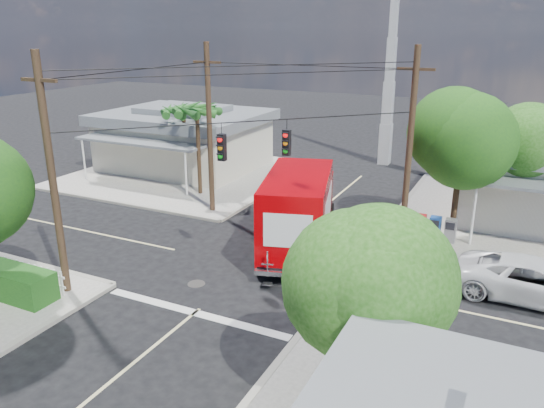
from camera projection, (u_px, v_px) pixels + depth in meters
The scene contains 16 objects.
ground at pixel (251, 266), 22.58m from camera, with size 120.00×120.00×0.00m, color black.
sidewalk_ne at pixel (537, 223), 27.31m from camera, with size 14.12×14.12×0.14m.
sidewalk_nw at pixel (186, 174), 36.34m from camera, with size 14.12×14.12×0.14m.
road_markings at pixel (234, 280), 21.32m from camera, with size 32.00×32.00×0.01m.
building_nw at pixel (184, 138), 37.47m from camera, with size 10.80×10.20×4.30m.
radio_tower at pixel (389, 87), 37.61m from camera, with size 0.80×0.80×17.00m.
tree_ne_front at pixel (462, 142), 23.82m from camera, with size 4.21×4.14×6.66m.
tree_ne_back at pixel (525, 151), 24.80m from camera, with size 3.77×3.66×5.82m.
tree_se at pixel (370, 285), 12.21m from camera, with size 3.67×3.54×5.62m.
palm_nw_front at pixel (197, 112), 30.48m from camera, with size 3.01×3.08×5.59m.
palm_nw_back at pixel (183, 112), 32.70m from camera, with size 3.01×3.08×5.19m.
utility_poles at pixel (235, 148), 23.11m from camera, with size 12.00×10.68×9.00m.
picket_fence at pixel (9, 268), 20.83m from camera, with size 5.94×0.06×1.00m.
vending_boxes at pixel (435, 228), 24.94m from camera, with size 1.90×0.50×1.10m.
delivery_truck at pixel (299, 209), 23.90m from camera, with size 4.80×8.87×3.69m.
parked_car at pixel (535, 280), 19.61m from camera, with size 2.58×5.59×1.55m, color silver.
Camera 1 is at (9.79, -18.09, 9.71)m, focal length 35.00 mm.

